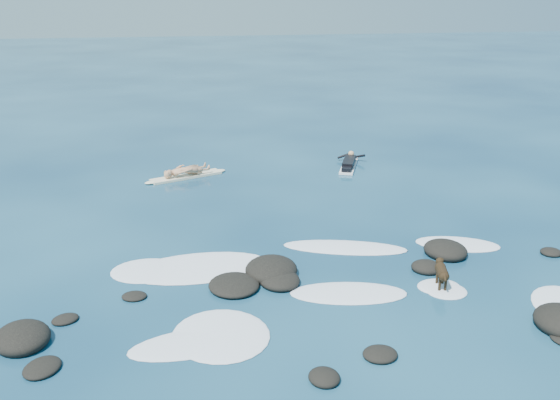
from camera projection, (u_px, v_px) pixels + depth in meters
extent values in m
plane|color=#0A2642|center=(321.00, 284.00, 15.79)|extent=(160.00, 160.00, 0.00)
ellipsoid|color=black|center=(134.00, 296.00, 15.07)|extent=(0.69, 0.61, 0.16)
ellipsoid|color=black|center=(234.00, 285.00, 15.55)|extent=(1.29, 1.38, 0.32)
ellipsoid|color=black|center=(279.00, 280.00, 15.79)|extent=(1.14, 1.27, 0.37)
ellipsoid|color=black|center=(65.00, 319.00, 14.03)|extent=(0.78, 0.73, 0.17)
ellipsoid|color=black|center=(271.00, 270.00, 16.25)|extent=(1.69, 1.82, 0.55)
ellipsoid|color=black|center=(380.00, 354.00, 12.69)|extent=(0.79, 0.72, 0.22)
ellipsoid|color=black|center=(42.00, 368.00, 12.25)|extent=(0.98, 1.05, 0.21)
ellipsoid|color=black|center=(551.00, 252.00, 17.50)|extent=(0.65, 0.63, 0.22)
ellipsoid|color=black|center=(22.00, 338.00, 13.15)|extent=(1.47, 1.60, 0.51)
ellipsoid|color=black|center=(445.00, 250.00, 17.47)|extent=(1.32, 1.43, 0.49)
ellipsoid|color=black|center=(324.00, 377.00, 11.93)|extent=(0.71, 0.75, 0.25)
ellipsoid|color=black|center=(426.00, 267.00, 16.50)|extent=(1.05, 1.03, 0.34)
ellipsoid|color=white|center=(349.00, 293.00, 15.28)|extent=(3.06, 1.69, 0.12)
ellipsoid|color=white|center=(199.00, 342.00, 13.20)|extent=(3.16, 1.65, 0.12)
ellipsoid|color=white|center=(146.00, 271.00, 16.48)|extent=(1.96, 1.65, 0.12)
ellipsoid|color=white|center=(345.00, 248.00, 17.93)|extent=(3.74, 2.03, 0.12)
ellipsoid|color=white|center=(446.00, 291.00, 15.40)|extent=(1.20, 1.15, 0.12)
ellipsoid|color=white|center=(458.00, 244.00, 18.16)|extent=(2.67, 1.92, 0.12)
ellipsoid|color=white|center=(221.00, 335.00, 13.47)|extent=(2.63, 2.74, 0.12)
ellipsoid|color=white|center=(199.00, 268.00, 16.65)|extent=(3.94, 2.18, 0.12)
ellipsoid|color=white|center=(439.00, 287.00, 15.61)|extent=(1.10, 0.90, 0.12)
cube|color=#F1E5C0|center=(186.00, 176.00, 24.40)|extent=(2.85, 1.63, 0.09)
ellipsoid|color=#F1E5C0|center=(219.00, 171.00, 25.12)|extent=(0.65, 0.52, 0.10)
ellipsoid|color=#F1E5C0|center=(152.00, 182.00, 23.68)|extent=(0.65, 0.52, 0.10)
imported|color=tan|center=(185.00, 152.00, 24.08)|extent=(0.67, 0.79, 1.85)
cube|color=white|center=(349.00, 166.00, 25.80)|extent=(1.41, 2.45, 0.09)
ellipsoid|color=white|center=(352.00, 158.00, 26.92)|extent=(0.47, 0.60, 0.09)
cube|color=black|center=(349.00, 162.00, 25.74)|extent=(0.96, 1.54, 0.24)
sphere|color=tan|center=(351.00, 154.00, 26.49)|extent=(0.33, 0.33, 0.25)
cylinder|color=black|center=(344.00, 156.00, 26.75)|extent=(0.61, 0.11, 0.27)
cylinder|color=black|center=(359.00, 156.00, 26.63)|extent=(0.50, 0.50, 0.27)
cube|color=black|center=(347.00, 169.00, 24.99)|extent=(0.57, 0.70, 0.15)
cylinder|color=black|center=(442.00, 272.00, 15.36)|extent=(0.39, 0.60, 0.27)
sphere|color=black|center=(440.00, 268.00, 15.60)|extent=(0.34, 0.34, 0.28)
sphere|color=black|center=(444.00, 276.00, 15.13)|extent=(0.31, 0.31, 0.25)
sphere|color=black|center=(440.00, 261.00, 15.72)|extent=(0.24, 0.24, 0.20)
cone|color=black|center=(439.00, 260.00, 15.84)|extent=(0.13, 0.15, 0.10)
cone|color=black|center=(438.00, 259.00, 15.69)|extent=(0.11, 0.09, 0.10)
cone|color=black|center=(442.00, 259.00, 15.68)|extent=(0.11, 0.09, 0.10)
cylinder|color=black|center=(437.00, 279.00, 15.64)|extent=(0.08, 0.08, 0.36)
cylinder|color=black|center=(443.00, 279.00, 15.63)|extent=(0.08, 0.08, 0.36)
cylinder|color=black|center=(439.00, 286.00, 15.28)|extent=(0.08, 0.08, 0.36)
cylinder|color=black|center=(445.00, 286.00, 15.27)|extent=(0.08, 0.08, 0.36)
cylinder|color=black|center=(445.00, 277.00, 15.00)|extent=(0.11, 0.27, 0.16)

